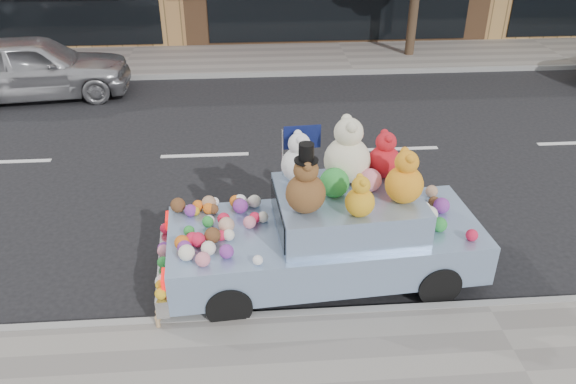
{
  "coord_description": "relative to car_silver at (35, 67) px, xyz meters",
  "views": [
    {
      "loc": [
        -3.07,
        -10.5,
        5.12
      ],
      "look_at": [
        -2.56,
        -3.8,
        1.25
      ],
      "focal_mm": 35.0,
      "sensor_mm": 36.0,
      "label": 1
    }
  ],
  "objects": [
    {
      "name": "ground",
      "position": [
        8.42,
        -3.79,
        -0.79
      ],
      "size": [
        120.0,
        120.0,
        0.0
      ],
      "primitive_type": "plane",
      "color": "black",
      "rests_on": "ground"
    },
    {
      "name": "far_sidewalk",
      "position": [
        8.42,
        2.71,
        -0.73
      ],
      "size": [
        60.0,
        3.0,
        0.12
      ],
      "primitive_type": "cube",
      "color": "gray",
      "rests_on": "ground"
    },
    {
      "name": "near_kerb",
      "position": [
        8.42,
        -8.79,
        -0.73
      ],
      "size": [
        60.0,
        0.12,
        0.13
      ],
      "primitive_type": "cube",
      "color": "gray",
      "rests_on": "ground"
    },
    {
      "name": "far_kerb",
      "position": [
        8.42,
        1.21,
        -0.73
      ],
      "size": [
        60.0,
        0.12,
        0.13
      ],
      "primitive_type": "cube",
      "color": "gray",
      "rests_on": "ground"
    },
    {
      "name": "car_silver",
      "position": [
        0.0,
        0.0,
        0.0
      ],
      "size": [
        4.84,
        2.41,
        1.59
      ],
      "primitive_type": "imported",
      "rotation": [
        0.0,
        0.0,
        1.69
      ],
      "color": "#ADAEB2",
      "rests_on": "ground"
    },
    {
      "name": "art_car",
      "position": [
        6.38,
        -7.86,
        0.03
      ],
      "size": [
        4.6,
        2.06,
        2.29
      ],
      "rotation": [
        0.0,
        0.0,
        0.07
      ],
      "color": "black",
      "rests_on": "ground"
    }
  ]
}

